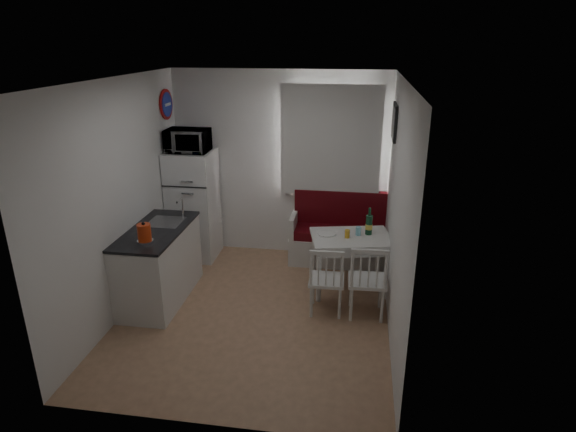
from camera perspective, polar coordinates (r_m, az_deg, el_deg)
name	(u,v)px	position (r m, az deg, el deg)	size (l,w,h in m)	color
floor	(256,312)	(5.69, -3.82, -11.27)	(3.00, 3.50, 0.02)	#9C7353
ceiling	(250,80)	(4.86, -4.56, 15.82)	(3.00, 3.50, 0.02)	white
wall_back	(280,165)	(6.77, -0.92, 6.02)	(3.00, 0.02, 2.60)	white
wall_front	(201,284)	(3.58, -10.29, -7.99)	(3.00, 0.02, 2.60)	white
wall_left	(121,199)	(5.64, -19.20, 1.88)	(0.02, 3.50, 2.60)	white
wall_right	(397,213)	(5.03, 12.78, 0.32)	(0.02, 3.50, 2.60)	white
window	(331,144)	(6.59, 5.09, 8.45)	(1.22, 0.06, 1.47)	silver
curtain	(331,142)	(6.51, 5.07, 8.75)	(1.35, 0.02, 1.50)	white
kitchen_counter	(159,264)	(5.95, -15.01, -5.48)	(0.62, 1.32, 1.16)	silver
wall_sign	(167,104)	(6.73, -14.17, 12.71)	(0.40, 0.40, 0.03)	#19299A
picture_frame	(394,122)	(5.90, 12.47, 10.85)	(0.04, 0.52, 0.42)	black
bench	(340,239)	(6.78, 6.17, -2.78)	(1.38, 0.53, 0.99)	silver
dining_table	(351,242)	(5.92, 7.49, -3.12)	(1.07, 0.85, 0.72)	silver
chair_left	(326,274)	(5.39, 4.55, -6.91)	(0.40, 0.38, 0.45)	silver
chair_right	(368,275)	(5.36, 9.44, -6.88)	(0.43, 0.41, 0.48)	silver
fridge	(194,205)	(6.89, -11.11, 1.29)	(0.62, 0.62, 1.54)	white
microwave	(188,141)	(6.61, -11.80, 8.74)	(0.56, 0.38, 0.31)	white
kettle	(144,233)	(5.39, -16.66, -1.92)	(0.17, 0.17, 0.23)	red
wine_bottle	(369,221)	(5.92, 9.60, -0.61)	(0.09, 0.09, 0.34)	#164427
drinking_glass_orange	(347,234)	(5.83, 7.04, -2.11)	(0.06, 0.06, 0.10)	gold
drinking_glass_blue	(358,231)	(5.92, 8.33, -1.78)	(0.06, 0.06, 0.11)	#87D3E6
plate	(327,234)	(5.92, 4.63, -2.09)	(0.23, 0.23, 0.02)	white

